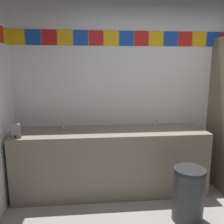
{
  "coord_description": "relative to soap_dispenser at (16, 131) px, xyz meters",
  "views": [
    {
      "loc": [
        -1.03,
        -1.58,
        1.7
      ],
      "look_at": [
        -0.77,
        1.1,
        1.16
      ],
      "focal_mm": 37.61,
      "sensor_mm": 36.0,
      "label": 1
    }
  ],
  "objects": [
    {
      "name": "faucet_right",
      "position": [
        1.78,
        0.28,
        -0.03
      ],
      "size": [
        0.04,
        0.1,
        0.14
      ],
      "color": "silver",
      "rests_on": "vanity_counter"
    },
    {
      "name": "soap_dispenser",
      "position": [
        0.0,
        0.0,
        0.0
      ],
      "size": [
        0.09,
        0.09,
        0.16
      ],
      "color": "gray",
      "rests_on": "vanity_counter"
    },
    {
      "name": "vanity_counter",
      "position": [
        1.15,
        0.19,
        -0.5
      ],
      "size": [
        2.5,
        0.62,
        0.86
      ],
      "color": "gray",
      "rests_on": "ground_plane"
    },
    {
      "name": "faucet_left",
      "position": [
        0.52,
        0.28,
        -0.03
      ],
      "size": [
        0.04,
        0.1,
        0.14
      ],
      "color": "silver",
      "rests_on": "vanity_counter"
    },
    {
      "name": "wall_back",
      "position": [
        1.91,
        0.54,
        0.4
      ],
      "size": [
        4.12,
        0.09,
        2.66
      ],
      "color": "silver",
      "rests_on": "ground_plane"
    },
    {
      "name": "trash_bin",
      "position": [
        1.94,
        -0.52,
        -0.63
      ],
      "size": [
        0.34,
        0.34,
        0.61
      ],
      "color": "#333338",
      "rests_on": "ground_plane"
    }
  ]
}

